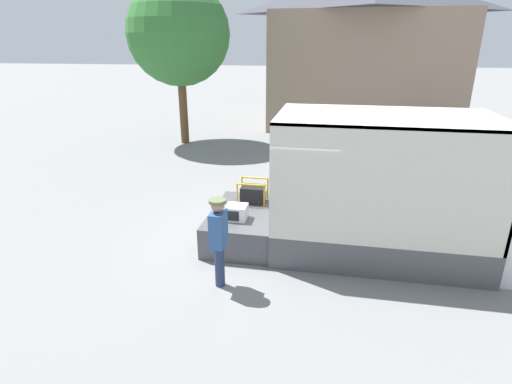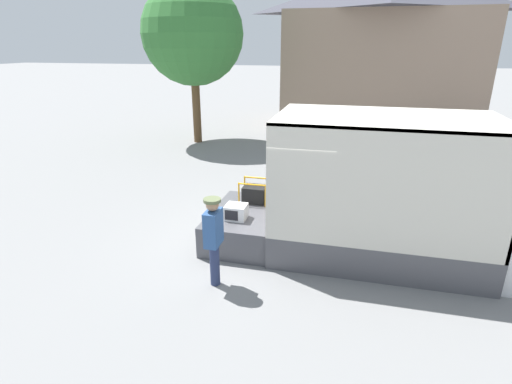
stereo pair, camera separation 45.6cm
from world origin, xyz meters
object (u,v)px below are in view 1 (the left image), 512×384
microwave (237,212)px  street_tree (179,34)px  box_truck (462,215)px  portable_generator (254,194)px  worker_person (219,234)px

microwave → street_tree: bearing=116.4°
box_truck → street_tree: bearing=136.2°
portable_generator → worker_person: worker_person is taller
box_truck → portable_generator: bearing=172.6°
microwave → worker_person: (0.03, -1.50, 0.21)m
box_truck → worker_person: size_ratio=3.64×
box_truck → portable_generator: box_truck is taller
microwave → worker_person: size_ratio=0.26×
microwave → street_tree: size_ratio=0.07×
microwave → box_truck: bearing=5.9°
box_truck → street_tree: street_tree is taller
box_truck → portable_generator: size_ratio=9.30×
street_tree → portable_generator: bearing=-59.9°
worker_person → street_tree: bearing=113.3°
worker_person → street_tree: street_tree is taller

